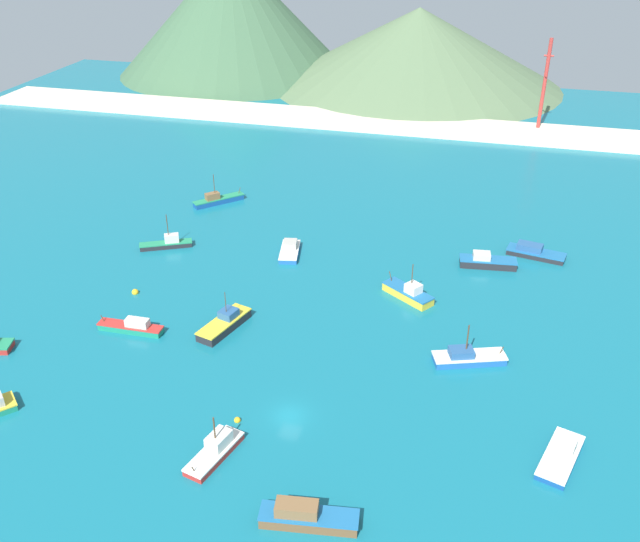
{
  "coord_description": "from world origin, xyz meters",
  "views": [
    {
      "loc": [
        19.63,
        -61.48,
        55.78
      ],
      "look_at": [
        -4.29,
        31.29,
        2.56
      ],
      "focal_mm": 38.92,
      "sensor_mm": 36.0,
      "label": 1
    }
  ],
  "objects_px": {
    "fishing_boat_1": "(487,261)",
    "fishing_boat_5": "(468,357)",
    "fishing_boat_12": "(306,516)",
    "fishing_boat_11": "(167,243)",
    "fishing_boat_13": "(132,327)",
    "fishing_boat_0": "(409,293)",
    "radio_tower": "(544,85)",
    "fishing_boat_8": "(216,449)",
    "fishing_boat_4": "(225,323)",
    "fishing_boat_7": "(218,200)",
    "buoy_0": "(135,292)",
    "buoy_1": "(237,420)",
    "fishing_boat_10": "(561,455)",
    "fishing_boat_2": "(534,252)",
    "fishing_boat_15": "(290,250)"
  },
  "relations": [
    {
      "from": "fishing_boat_7",
      "to": "buoy_0",
      "type": "bearing_deg",
      "value": -88.95
    },
    {
      "from": "fishing_boat_2",
      "to": "radio_tower",
      "type": "height_order",
      "value": "radio_tower"
    },
    {
      "from": "fishing_boat_1",
      "to": "fishing_boat_5",
      "type": "xyz_separation_m",
      "value": [
        -1.27,
        -28.02,
        -0.1
      ]
    },
    {
      "from": "fishing_boat_1",
      "to": "fishing_boat_8",
      "type": "distance_m",
      "value": 59.4
    },
    {
      "from": "buoy_0",
      "to": "buoy_1",
      "type": "distance_m",
      "value": 35.32
    },
    {
      "from": "fishing_boat_8",
      "to": "fishing_boat_11",
      "type": "distance_m",
      "value": 53.43
    },
    {
      "from": "buoy_0",
      "to": "fishing_boat_2",
      "type": "bearing_deg",
      "value": 25.21
    },
    {
      "from": "fishing_boat_8",
      "to": "fishing_boat_10",
      "type": "relative_size",
      "value": 0.92
    },
    {
      "from": "fishing_boat_15",
      "to": "radio_tower",
      "type": "xyz_separation_m",
      "value": [
        42.68,
        81.6,
        11.29
      ]
    },
    {
      "from": "fishing_boat_7",
      "to": "fishing_boat_8",
      "type": "bearing_deg",
      "value": -68.34
    },
    {
      "from": "fishing_boat_0",
      "to": "fishing_boat_13",
      "type": "distance_m",
      "value": 41.57
    },
    {
      "from": "fishing_boat_4",
      "to": "fishing_boat_11",
      "type": "xyz_separation_m",
      "value": [
        -19.24,
        21.56,
        -0.1
      ]
    },
    {
      "from": "fishing_boat_7",
      "to": "fishing_boat_11",
      "type": "height_order",
      "value": "fishing_boat_7"
    },
    {
      "from": "fishing_boat_1",
      "to": "fishing_boat_11",
      "type": "relative_size",
      "value": 1.07
    },
    {
      "from": "fishing_boat_2",
      "to": "fishing_boat_8",
      "type": "relative_size",
      "value": 1.19
    },
    {
      "from": "fishing_boat_5",
      "to": "fishing_boat_12",
      "type": "distance_m",
      "value": 34.23
    },
    {
      "from": "fishing_boat_0",
      "to": "fishing_boat_11",
      "type": "bearing_deg",
      "value": 171.41
    },
    {
      "from": "fishing_boat_2",
      "to": "fishing_boat_8",
      "type": "xyz_separation_m",
      "value": [
        -35.06,
        -58.47,
        0.07
      ]
    },
    {
      "from": "fishing_boat_15",
      "to": "buoy_1",
      "type": "bearing_deg",
      "value": -81.66
    },
    {
      "from": "fishing_boat_7",
      "to": "radio_tower",
      "type": "distance_m",
      "value": 90.67
    },
    {
      "from": "fishing_boat_10",
      "to": "fishing_boat_7",
      "type": "bearing_deg",
      "value": 138.03
    },
    {
      "from": "buoy_0",
      "to": "fishing_boat_0",
      "type": "bearing_deg",
      "value": 12.52
    },
    {
      "from": "fishing_boat_7",
      "to": "fishing_boat_1",
      "type": "bearing_deg",
      "value": -14.04
    },
    {
      "from": "fishing_boat_11",
      "to": "buoy_0",
      "type": "xyz_separation_m",
      "value": [
        1.99,
        -15.85,
        -0.61
      ]
    },
    {
      "from": "fishing_boat_1",
      "to": "fishing_boat_13",
      "type": "height_order",
      "value": "fishing_boat_1"
    },
    {
      "from": "fishing_boat_4",
      "to": "fishing_boat_10",
      "type": "relative_size",
      "value": 1.06
    },
    {
      "from": "fishing_boat_0",
      "to": "radio_tower",
      "type": "bearing_deg",
      "value": 77.24
    },
    {
      "from": "fishing_boat_4",
      "to": "fishing_boat_7",
      "type": "xyz_separation_m",
      "value": [
        -17.91,
        41.95,
        -0.07
      ]
    },
    {
      "from": "fishing_boat_8",
      "to": "fishing_boat_12",
      "type": "relative_size",
      "value": 0.84
    },
    {
      "from": "fishing_boat_11",
      "to": "radio_tower",
      "type": "height_order",
      "value": "radio_tower"
    },
    {
      "from": "fishing_boat_1",
      "to": "fishing_boat_12",
      "type": "distance_m",
      "value": 61.24
    },
    {
      "from": "fishing_boat_1",
      "to": "buoy_1",
      "type": "distance_m",
      "value": 54.05
    },
    {
      "from": "fishing_boat_5",
      "to": "fishing_boat_12",
      "type": "xyz_separation_m",
      "value": [
        -13.74,
        -31.35,
        0.19
      ]
    },
    {
      "from": "fishing_boat_11",
      "to": "buoy_1",
      "type": "distance_m",
      "value": 48.65
    },
    {
      "from": "fishing_boat_12",
      "to": "fishing_boat_13",
      "type": "xyz_separation_m",
      "value": [
        -33.22,
        26.79,
        -0.2
      ]
    },
    {
      "from": "fishing_boat_4",
      "to": "buoy_1",
      "type": "height_order",
      "value": "fishing_boat_4"
    },
    {
      "from": "fishing_boat_8",
      "to": "buoy_0",
      "type": "distance_m",
      "value": 39.38
    },
    {
      "from": "fishing_boat_0",
      "to": "fishing_boat_2",
      "type": "distance_m",
      "value": 27.08
    },
    {
      "from": "fishing_boat_0",
      "to": "fishing_boat_13",
      "type": "bearing_deg",
      "value": -152.79
    },
    {
      "from": "fishing_boat_13",
      "to": "fishing_boat_15",
      "type": "relative_size",
      "value": 1.2
    },
    {
      "from": "fishing_boat_1",
      "to": "fishing_boat_7",
      "type": "relative_size",
      "value": 1.07
    },
    {
      "from": "fishing_boat_0",
      "to": "buoy_1",
      "type": "bearing_deg",
      "value": -115.34
    },
    {
      "from": "fishing_boat_5",
      "to": "fishing_boat_13",
      "type": "bearing_deg",
      "value": -174.45
    },
    {
      "from": "fishing_boat_11",
      "to": "buoy_0",
      "type": "bearing_deg",
      "value": -82.85
    },
    {
      "from": "buoy_1",
      "to": "fishing_boat_11",
      "type": "bearing_deg",
      "value": 125.02
    },
    {
      "from": "fishing_boat_11",
      "to": "fishing_boat_13",
      "type": "distance_m",
      "value": 26.46
    },
    {
      "from": "fishing_boat_13",
      "to": "buoy_1",
      "type": "relative_size",
      "value": 12.18
    },
    {
      "from": "fishing_boat_11",
      "to": "fishing_boat_12",
      "type": "bearing_deg",
      "value": -52.71
    },
    {
      "from": "fishing_boat_8",
      "to": "fishing_boat_10",
      "type": "distance_m",
      "value": 38.4
    },
    {
      "from": "fishing_boat_0",
      "to": "radio_tower",
      "type": "relative_size",
      "value": 0.37
    }
  ]
}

